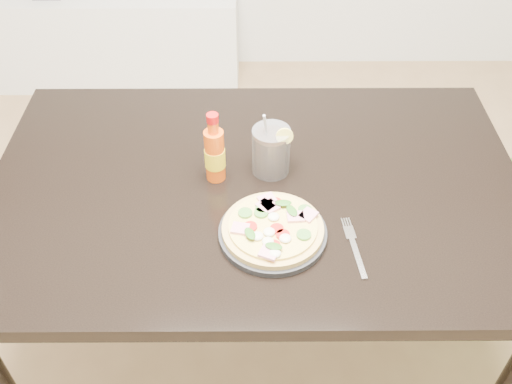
{
  "coord_description": "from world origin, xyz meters",
  "views": [
    {
      "loc": [
        -0.01,
        -0.75,
        1.75
      ],
      "look_at": [
        -0.01,
        0.23,
        0.83
      ],
      "focal_mm": 40.0,
      "sensor_mm": 36.0,
      "label": 1
    }
  ],
  "objects_px": {
    "plate": "(273,233)",
    "cola_cup": "(271,152)",
    "pizza": "(273,227)",
    "hot_sauce_bottle": "(215,154)",
    "dining_table": "(256,206)",
    "fork": "(354,245)",
    "media_console": "(108,38)"
  },
  "relations": [
    {
      "from": "plate",
      "to": "cola_cup",
      "type": "height_order",
      "value": "cola_cup"
    },
    {
      "from": "pizza",
      "to": "hot_sauce_bottle",
      "type": "distance_m",
      "value": 0.26
    },
    {
      "from": "plate",
      "to": "pizza",
      "type": "xyz_separation_m",
      "value": [
        0.0,
        0.0,
        0.02
      ]
    },
    {
      "from": "dining_table",
      "to": "plate",
      "type": "xyz_separation_m",
      "value": [
        0.04,
        -0.19,
        0.09
      ]
    },
    {
      "from": "hot_sauce_bottle",
      "to": "cola_cup",
      "type": "bearing_deg",
      "value": 11.7
    },
    {
      "from": "pizza",
      "to": "cola_cup",
      "type": "relative_size",
      "value": 1.27
    },
    {
      "from": "dining_table",
      "to": "plate",
      "type": "height_order",
      "value": "plate"
    },
    {
      "from": "plate",
      "to": "fork",
      "type": "height_order",
      "value": "plate"
    },
    {
      "from": "dining_table",
      "to": "plate",
      "type": "bearing_deg",
      "value": -78.14
    },
    {
      "from": "cola_cup",
      "to": "fork",
      "type": "xyz_separation_m",
      "value": [
        0.19,
        -0.27,
        -0.06
      ]
    },
    {
      "from": "dining_table",
      "to": "pizza",
      "type": "bearing_deg",
      "value": -78.12
    },
    {
      "from": "plate",
      "to": "media_console",
      "type": "distance_m",
      "value": 2.14
    },
    {
      "from": "plate",
      "to": "cola_cup",
      "type": "relative_size",
      "value": 1.36
    },
    {
      "from": "cola_cup",
      "to": "media_console",
      "type": "xyz_separation_m",
      "value": [
        -0.83,
        1.67,
        -0.56
      ]
    },
    {
      "from": "cola_cup",
      "to": "media_console",
      "type": "relative_size",
      "value": 0.14
    },
    {
      "from": "pizza",
      "to": "hot_sauce_bottle",
      "type": "xyz_separation_m",
      "value": [
        -0.14,
        0.21,
        0.05
      ]
    },
    {
      "from": "plate",
      "to": "hot_sauce_bottle",
      "type": "xyz_separation_m",
      "value": [
        -0.14,
        0.21,
        0.07
      ]
    },
    {
      "from": "dining_table",
      "to": "plate",
      "type": "distance_m",
      "value": 0.21
    },
    {
      "from": "dining_table",
      "to": "pizza",
      "type": "height_order",
      "value": "pizza"
    },
    {
      "from": "plate",
      "to": "fork",
      "type": "xyz_separation_m",
      "value": [
        0.19,
        -0.03,
        -0.01
      ]
    },
    {
      "from": "dining_table",
      "to": "hot_sauce_bottle",
      "type": "distance_m",
      "value": 0.2
    },
    {
      "from": "pizza",
      "to": "fork",
      "type": "relative_size",
      "value": 1.27
    },
    {
      "from": "plate",
      "to": "cola_cup",
      "type": "bearing_deg",
      "value": 89.73
    },
    {
      "from": "hot_sauce_bottle",
      "to": "cola_cup",
      "type": "xyz_separation_m",
      "value": [
        0.14,
        0.03,
        -0.02
      ]
    },
    {
      "from": "dining_table",
      "to": "plate",
      "type": "relative_size",
      "value": 5.45
    },
    {
      "from": "pizza",
      "to": "fork",
      "type": "xyz_separation_m",
      "value": [
        0.19,
        -0.03,
        -0.03
      ]
    },
    {
      "from": "pizza",
      "to": "hot_sauce_bottle",
      "type": "relative_size",
      "value": 1.19
    },
    {
      "from": "media_console",
      "to": "dining_table",
      "type": "bearing_deg",
      "value": -65.3
    },
    {
      "from": "plate",
      "to": "dining_table",
      "type": "bearing_deg",
      "value": 101.86
    },
    {
      "from": "hot_sauce_bottle",
      "to": "cola_cup",
      "type": "relative_size",
      "value": 1.06
    },
    {
      "from": "pizza",
      "to": "hot_sauce_bottle",
      "type": "bearing_deg",
      "value": 124.46
    },
    {
      "from": "hot_sauce_bottle",
      "to": "media_console",
      "type": "height_order",
      "value": "hot_sauce_bottle"
    }
  ]
}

